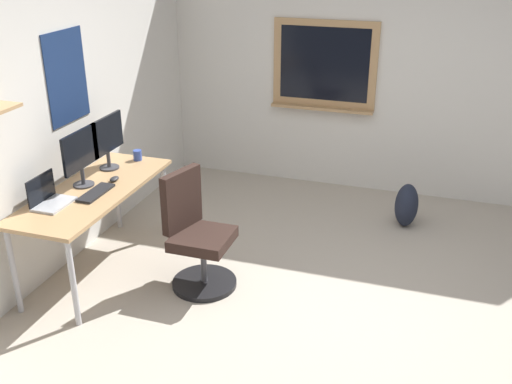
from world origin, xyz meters
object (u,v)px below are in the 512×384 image
Objects in this scene: keyboard at (96,193)px; laptop at (49,198)px; monitor_secondary at (107,139)px; computer_mouse at (114,179)px; backpack at (406,205)px; coffee_mug at (138,155)px; monitor_primary at (81,154)px; office_chair at (197,238)px; desk at (94,197)px.

laptop is at bearing 140.70° from keyboard.
monitor_secondary is 4.46× the size of computer_mouse.
monitor_secondary is at bearing -3.48° from laptop.
monitor_secondary reaches higher than backpack.
laptop reaches higher than backpack.
keyboard is (0.28, -0.23, -0.04)m from laptop.
monitor_secondary is 1.25× the size of keyboard.
coffee_mug reaches higher than backpack.
monitor_primary reaches higher than coffee_mug.
laptop is 0.60m from computer_mouse.
laptop is 0.36m from keyboard.
monitor_secondary is at bearing 37.26° from computer_mouse.
office_chair reaches higher than keyboard.
laptop reaches higher than keyboard.
monitor_primary is at bearing 56.38° from keyboard.
monitor_primary is 0.35m from computer_mouse.
coffee_mug is at bearing 112.02° from backpack.
backpack is at bearing -43.42° from office_chair.
coffee_mug is (0.49, 0.05, 0.03)m from computer_mouse.
laptop is at bearing 157.85° from computer_mouse.
backpack is at bearing -55.29° from desk.
monitor_primary is 0.70m from coffee_mug.
monitor_primary is (-0.01, 0.96, 0.60)m from office_chair.
laptop is 2.98× the size of computer_mouse.
backpack is (1.60, -2.46, -0.80)m from monitor_primary.
desk is 4.28× the size of keyboard.
computer_mouse reaches higher than backpack.
office_chair is 2.05× the size of monitor_primary.
laptop reaches higher than office_chair.
coffee_mug is at bearing 52.59° from office_chair.
office_chair is 0.87m from keyboard.
desk is 0.70m from coffee_mug.
coffee_mug is (0.65, -0.13, -0.22)m from monitor_primary.
laptop is 0.73× the size of backpack.
office_chair reaches higher than backpack.
office_chair is (0.05, -0.86, -0.26)m from desk.
keyboard is (-0.13, 0.79, 0.34)m from office_chair.
office_chair is 2.57× the size of keyboard.
computer_mouse is (0.28, 0.00, 0.01)m from keyboard.
desk is at bearing -22.67° from laptop.
monitor_primary reaches higher than desk.
monitor_primary is at bearing -6.94° from laptop.
office_chair is at bearing -86.47° from desk.
office_chair is at bearing 136.58° from backpack.
backpack is at bearing -67.98° from coffee_mug.
keyboard is at bearing 126.91° from backpack.
desk is 2.91m from backpack.
monitor_primary is at bearing 122.96° from backpack.
coffee_mug is at bearing -26.65° from monitor_secondary.
desk is 0.14m from keyboard.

